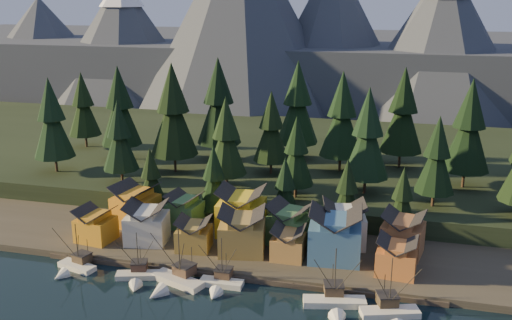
% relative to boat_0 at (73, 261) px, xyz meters
% --- Properties ---
extents(shore_strip, '(400.00, 50.00, 1.50)m').
position_rel_boat_0_xyz_m(shore_strip, '(32.12, 29.27, -1.38)').
color(shore_strip, '#393429').
rests_on(shore_strip, ground).
extents(hillside, '(420.00, 100.00, 6.00)m').
position_rel_boat_0_xyz_m(hillside, '(32.12, 79.27, 0.87)').
color(hillside, black).
rests_on(hillside, ground).
extents(dock, '(80.00, 4.00, 1.00)m').
position_rel_boat_0_xyz_m(dock, '(32.12, 5.77, -1.63)').
color(dock, '#4F4638').
rests_on(dock, ground).
extents(mountain_ridge, '(560.00, 190.00, 90.00)m').
position_rel_boat_0_xyz_m(mountain_ridge, '(27.92, 202.86, 23.93)').
color(mountain_ridge, '#4C5261').
rests_on(mountain_ridge, ground).
extents(boat_0, '(8.78, 9.33, 10.67)m').
position_rel_boat_0_xyz_m(boat_0, '(0.00, 0.00, 0.00)').
color(boat_0, white).
rests_on(boat_0, ground).
extents(boat_1, '(9.30, 9.74, 10.38)m').
position_rel_boat_0_xyz_m(boat_1, '(14.19, -0.41, -0.15)').
color(boat_1, beige).
rests_on(boat_1, ground).
extents(boat_2, '(11.44, 11.93, 12.38)m').
position_rel_boat_0_xyz_m(boat_2, '(21.87, -0.90, 0.19)').
color(boat_2, beige).
rests_on(boat_2, ground).
extents(boat_3, '(8.52, 9.28, 10.68)m').
position_rel_boat_0_xyz_m(boat_3, '(30.60, 0.68, -0.02)').
color(boat_3, white).
rests_on(boat_3, ground).
extents(boat_5, '(11.84, 12.49, 11.91)m').
position_rel_boat_0_xyz_m(boat_5, '(52.59, -1.36, 0.01)').
color(boat_5, white).
rests_on(boat_5, ground).
extents(boat_6, '(10.83, 11.31, 11.86)m').
position_rel_boat_0_xyz_m(boat_6, '(62.36, -2.39, 0.11)').
color(boat_6, white).
rests_on(boat_6, ground).
extents(house_front_0, '(8.25, 7.89, 7.44)m').
position_rel_boat_0_xyz_m(house_front_0, '(-1.24, 11.53, 3.28)').
color(house_front_0, orange).
rests_on(house_front_0, shore_strip).
extents(house_front_1, '(9.81, 9.52, 8.89)m').
position_rel_boat_0_xyz_m(house_front_1, '(9.87, 13.69, 4.04)').
color(house_front_1, beige).
rests_on(house_front_1, shore_strip).
extents(house_front_2, '(7.74, 7.78, 6.79)m').
position_rel_boat_0_xyz_m(house_front_2, '(21.00, 12.78, 2.94)').
color(house_front_2, olive).
rests_on(house_front_2, shore_strip).
extents(house_front_3, '(10.69, 10.33, 9.43)m').
position_rel_boat_0_xyz_m(house_front_3, '(31.33, 13.71, 4.33)').
color(house_front_3, '#A8853B').
rests_on(house_front_3, shore_strip).
extents(house_front_4, '(6.60, 7.12, 6.69)m').
position_rel_boat_0_xyz_m(house_front_4, '(41.15, 13.59, 2.88)').
color(house_front_4, '#AF7C3E').
rests_on(house_front_4, shore_strip).
extents(house_front_5, '(10.98, 10.12, 10.78)m').
position_rel_boat_0_xyz_m(house_front_5, '(50.33, 15.19, 5.04)').
color(house_front_5, '#3D6890').
rests_on(house_front_5, shore_strip).
extents(house_front_6, '(7.94, 7.57, 7.37)m').
position_rel_boat_0_xyz_m(house_front_6, '(62.59, 11.88, 3.24)').
color(house_front_6, '#BE6930').
rests_on(house_front_6, shore_strip).
extents(house_back_0, '(10.54, 10.25, 9.91)m').
position_rel_boat_0_xyz_m(house_back_0, '(3.50, 21.56, 4.58)').
color(house_back_0, orange).
rests_on(house_back_0, shore_strip).
extents(house_back_1, '(8.20, 8.28, 8.08)m').
position_rel_boat_0_xyz_m(house_back_1, '(14.81, 23.54, 3.62)').
color(house_back_1, '#447740').
rests_on(house_back_1, shore_strip).
extents(house_back_2, '(10.63, 9.84, 10.75)m').
position_rel_boat_0_xyz_m(house_back_2, '(28.47, 23.11, 5.02)').
color(house_back_2, yellow).
rests_on(house_back_2, shore_strip).
extents(house_back_3, '(10.42, 9.69, 9.03)m').
position_rel_boat_0_xyz_m(house_back_3, '(40.00, 20.73, 4.11)').
color(house_back_3, '#487740').
rests_on(house_back_3, shore_strip).
extents(house_back_4, '(10.34, 10.06, 9.65)m').
position_rel_boat_0_xyz_m(house_back_4, '(51.36, 22.56, 4.44)').
color(house_back_4, white).
rests_on(house_back_4, shore_strip).
extents(house_back_5, '(9.42, 9.50, 9.07)m').
position_rel_boat_0_xyz_m(house_back_5, '(63.59, 21.22, 4.13)').
color(house_back_5, '#A06438').
rests_on(house_back_5, shore_strip).
extents(tree_hill_0, '(11.25, 11.25, 26.20)m').
position_rel_boat_0_xyz_m(tree_hill_0, '(-29.88, 41.27, 18.19)').
color(tree_hill_0, '#332319').
rests_on(tree_hill_0, hillside).
extents(tree_hill_1, '(11.95, 11.95, 27.84)m').
position_rel_boat_0_xyz_m(tree_hill_1, '(-17.88, 57.27, 19.09)').
color(tree_hill_1, '#332319').
rests_on(tree_hill_1, hillside).
extents(tree_hill_2, '(9.36, 9.36, 21.80)m').
position_rel_boat_0_xyz_m(tree_hill_2, '(-7.88, 37.27, 15.78)').
color(tree_hill_2, '#332319').
rests_on(tree_hill_2, hillside).
extents(tree_hill_3, '(12.96, 12.96, 30.20)m').
position_rel_boat_0_xyz_m(tree_hill_3, '(2.12, 49.27, 20.38)').
color(tree_hill_3, '#332319').
rests_on(tree_hill_3, hillside).
extents(tree_hill_4, '(12.97, 12.97, 30.22)m').
position_rel_boat_0_xyz_m(tree_hill_4, '(10.12, 64.27, 20.40)').
color(tree_hill_4, '#332319').
rests_on(tree_hill_4, hillside).
extents(tree_hill_5, '(10.12, 10.12, 23.58)m').
position_rel_boat_0_xyz_m(tree_hill_5, '(20.12, 39.27, 16.76)').
color(tree_hill_5, '#332319').
rests_on(tree_hill_5, hillside).
extents(tree_hill_6, '(9.82, 9.82, 22.89)m').
position_rel_boat_0_xyz_m(tree_hill_6, '(28.12, 54.27, 16.38)').
color(tree_hill_6, '#332319').
rests_on(tree_hill_6, hillside).
extents(tree_hill_7, '(8.64, 8.64, 20.13)m').
position_rel_boat_0_xyz_m(tree_hill_7, '(38.12, 37.27, 14.87)').
color(tree_hill_7, '#332319').
rests_on(tree_hill_7, hillside).
extents(tree_hill_8, '(11.98, 11.98, 27.90)m').
position_rel_boat_0_xyz_m(tree_hill_8, '(46.12, 61.27, 19.12)').
color(tree_hill_8, '#332319').
rests_on(tree_hill_8, hillside).
extents(tree_hill_9, '(11.39, 11.39, 26.53)m').
position_rel_boat_0_xyz_m(tree_hill_9, '(54.12, 44.27, 18.38)').
color(tree_hill_9, '#332319').
rests_on(tree_hill_9, hillside).
extents(tree_hill_10, '(12.24, 12.24, 28.52)m').
position_rel_boat_0_xyz_m(tree_hill_10, '(62.12, 69.27, 19.47)').
color(tree_hill_10, '#332319').
rests_on(tree_hill_10, hillside).
extents(tree_hill_11, '(9.22, 9.22, 21.48)m').
position_rel_boat_0_xyz_m(tree_hill_11, '(70.12, 39.27, 15.61)').
color(tree_hill_11, '#332319').
rests_on(tree_hill_11, hillside).
extents(tree_hill_12, '(11.95, 11.95, 27.85)m').
position_rel_boat_0_xyz_m(tree_hill_12, '(78.12, 55.27, 19.10)').
color(tree_hill_12, '#332319').
rests_on(tree_hill_12, hillside).
extents(tree_hill_15, '(12.53, 12.53, 29.18)m').
position_rel_boat_0_xyz_m(tree_hill_15, '(32.12, 71.27, 19.83)').
color(tree_hill_15, '#332319').
rests_on(tree_hill_15, hillside).
extents(tree_hill_16, '(10.34, 10.34, 24.08)m').
position_rel_boat_0_xyz_m(tree_hill_16, '(-35.88, 67.27, 17.04)').
color(tree_hill_16, '#332319').
rests_on(tree_hill_16, hillside).
extents(tree_shore_0, '(7.19, 7.19, 16.74)m').
position_rel_boat_0_xyz_m(tree_shore_0, '(4.12, 29.27, 8.51)').
color(tree_shore_0, '#332319').
rests_on(tree_shore_0, shore_strip).
extents(tree_shore_1, '(7.89, 7.89, 18.37)m').
position_rel_boat_0_xyz_m(tree_shore_1, '(20.12, 29.27, 9.41)').
color(tree_shore_1, '#332319').
rests_on(tree_shore_1, shore_strip).
extents(tree_shore_2, '(7.21, 7.21, 16.79)m').
position_rel_boat_0_xyz_m(tree_shore_2, '(37.12, 29.27, 8.54)').
color(tree_shore_2, '#332319').
rests_on(tree_shore_2, shore_strip).
extents(tree_shore_3, '(7.49, 7.49, 17.45)m').
position_rel_boat_0_xyz_m(tree_shore_3, '(51.12, 29.27, 8.90)').
color(tree_shore_3, '#332319').
rests_on(tree_shore_3, shore_strip).
extents(tree_shore_4, '(7.07, 7.07, 16.47)m').
position_rel_boat_0_xyz_m(tree_shore_4, '(63.12, 29.27, 8.36)').
color(tree_shore_4, '#332319').
rests_on(tree_shore_4, shore_strip).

